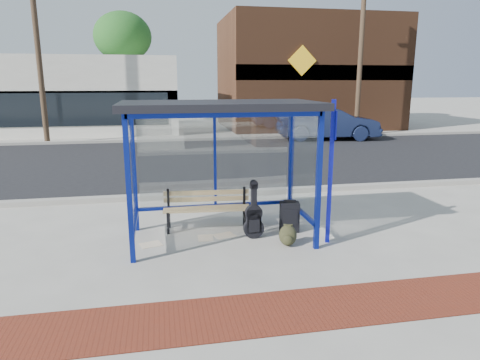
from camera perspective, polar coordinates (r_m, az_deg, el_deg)
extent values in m
plane|color=#B2ADA0|center=(7.74, -2.49, -7.81)|extent=(120.00, 120.00, 0.00)
cube|color=maroon|center=(5.42, 1.71, -17.43)|extent=(60.00, 1.00, 0.01)
cube|color=gray|center=(10.46, -4.81, -1.92)|extent=(60.00, 0.25, 0.12)
cube|color=black|center=(15.44, -6.83, 2.69)|extent=(60.00, 10.00, 0.00)
cube|color=gray|center=(20.46, -7.87, 5.36)|extent=(60.00, 0.25, 0.12)
cube|color=#B2ADA0|center=(22.35, -8.14, 5.85)|extent=(60.00, 4.00, 0.01)
cube|color=navy|center=(6.62, -14.58, -1.39)|extent=(0.08, 0.08, 2.30)
cube|color=navy|center=(7.07, 10.43, -0.28)|extent=(0.08, 0.08, 2.30)
cube|color=navy|center=(8.08, -13.95, 1.22)|extent=(0.08, 0.08, 2.30)
cube|color=navy|center=(8.45, 6.79, 2.02)|extent=(0.08, 0.08, 2.30)
cube|color=navy|center=(7.99, -3.45, 9.49)|extent=(3.00, 0.08, 0.08)
cube|color=navy|center=(6.51, -1.72, 8.70)|extent=(3.00, 0.08, 0.08)
cube|color=navy|center=(7.19, -14.73, 8.69)|extent=(0.08, 1.50, 0.08)
cube|color=navy|center=(7.60, 8.73, 9.18)|extent=(0.08, 1.50, 0.08)
cube|color=navy|center=(8.31, -3.28, -3.42)|extent=(3.00, 0.08, 0.06)
cube|color=navy|center=(7.55, -13.92, -5.52)|extent=(0.08, 1.50, 0.06)
cube|color=navy|center=(7.95, 8.27, -4.32)|extent=(0.08, 1.50, 0.06)
cube|color=navy|center=(8.09, -3.36, 3.04)|extent=(0.05, 0.05, 1.90)
cube|color=silver|center=(8.10, -3.36, 2.76)|extent=(2.84, 0.01, 1.82)
cube|color=silver|center=(7.32, -14.30, 1.26)|extent=(0.02, 1.34, 1.82)
cube|color=silver|center=(7.72, 8.49, 2.14)|extent=(0.02, 1.34, 1.82)
cube|color=black|center=(7.24, -2.68, 9.92)|extent=(3.30, 1.80, 0.12)
cube|color=silver|center=(26.40, -28.85, 9.83)|extent=(18.00, 6.00, 4.00)
cube|color=#59331E|center=(27.20, 8.83, 13.84)|extent=(10.00, 7.00, 6.40)
cube|color=black|center=(23.97, 11.65, 13.85)|extent=(10.00, 0.10, 0.80)
cube|color=yellow|center=(23.38, 8.29, 15.48)|extent=(1.56, 0.06, 1.56)
cylinder|color=#4C3826|center=(29.22, -15.02, 12.11)|extent=(0.36, 0.36, 5.00)
ellipsoid|color=#164D1B|center=(29.35, -15.38, 17.97)|extent=(3.60, 3.60, 3.06)
cylinder|color=#4C3826|center=(32.14, 14.41, 12.19)|extent=(0.36, 0.36, 5.00)
ellipsoid|color=#164D1B|center=(32.26, 14.72, 17.52)|extent=(3.60, 3.60, 3.06)
cylinder|color=#4C3826|center=(21.19, -25.31, 15.22)|extent=(0.24, 0.24, 8.00)
cylinder|color=#4C3826|center=(22.90, 15.77, 15.70)|extent=(0.24, 0.24, 8.00)
cube|color=black|center=(8.00, -9.57, -5.71)|extent=(0.05, 0.05, 0.41)
cube|color=black|center=(8.28, -9.49, -3.74)|extent=(0.05, 0.05, 0.77)
cube|color=black|center=(8.17, -9.51, -5.32)|extent=(0.07, 0.37, 0.05)
cube|color=black|center=(8.05, 0.86, -5.42)|extent=(0.05, 0.05, 0.41)
cube|color=black|center=(8.33, 0.55, -3.47)|extent=(0.05, 0.05, 0.77)
cube|color=black|center=(8.21, 0.70, -5.03)|extent=(0.07, 0.37, 0.05)
cube|color=tan|center=(7.95, -4.37, -4.13)|extent=(1.64, 0.21, 0.03)
cube|color=tan|center=(8.05, -4.40, -3.92)|extent=(1.64, 0.21, 0.03)
cube|color=tan|center=(8.15, -4.43, -3.72)|extent=(1.64, 0.21, 0.03)
cube|color=tan|center=(8.24, -4.45, -3.52)|extent=(1.64, 0.21, 0.03)
cube|color=tan|center=(8.24, -4.48, -2.54)|extent=(1.63, 0.15, 0.09)
cube|color=tan|center=(8.21, -4.49, -1.69)|extent=(1.63, 0.15, 0.09)
cylinder|color=black|center=(7.70, 1.83, -6.44)|extent=(0.37, 0.11, 0.37)
cylinder|color=black|center=(7.61, 1.84, -4.40)|extent=(0.31, 0.11, 0.31)
cube|color=black|center=(7.66, 1.83, -5.46)|extent=(0.26, 0.11, 0.44)
cube|color=black|center=(7.53, 1.86, -2.24)|extent=(0.10, 0.09, 0.44)
cube|color=black|center=(7.48, 1.87, -0.82)|extent=(0.13, 0.09, 0.09)
cube|color=black|center=(8.05, 6.61, -4.88)|extent=(0.38, 0.27, 0.55)
cylinder|color=black|center=(8.12, 5.64, -6.66)|extent=(0.08, 0.21, 0.05)
cylinder|color=black|center=(8.15, 7.47, -6.61)|extent=(0.08, 0.21, 0.05)
cube|color=black|center=(7.96, 6.66, -2.78)|extent=(0.23, 0.07, 0.04)
cube|color=black|center=(7.94, 6.73, -5.03)|extent=(0.28, 0.06, 0.30)
ellipsoid|color=#282916|center=(7.42, 6.40, -7.33)|extent=(0.36, 0.30, 0.36)
ellipsoid|color=#282916|center=(7.33, 6.39, -7.99)|extent=(0.20, 0.17, 0.19)
cube|color=#282916|center=(7.38, 6.43, -6.03)|extent=(0.11, 0.07, 0.03)
cube|color=#0E129B|center=(7.38, 11.96, 0.88)|extent=(0.09, 0.09, 2.46)
cube|color=#0E129B|center=(7.26, 12.63, 7.21)|extent=(0.12, 0.30, 0.46)
cube|color=white|center=(7.78, -4.62, -7.71)|extent=(0.29, 0.36, 0.01)
cube|color=white|center=(7.61, -11.80, -8.42)|extent=(0.42, 0.37, 0.01)
cube|color=white|center=(7.88, -2.10, -7.40)|extent=(0.44, 0.40, 0.01)
imported|color=#182345|center=(21.07, 11.60, 7.44)|extent=(4.98, 2.24, 1.58)
cylinder|color=#A1170B|center=(24.11, 17.24, 6.61)|extent=(0.20, 0.20, 0.59)
sphere|color=#A1170B|center=(24.08, 17.30, 7.37)|extent=(0.22, 0.22, 0.22)
cylinder|color=#A1170B|center=(24.10, 17.26, 6.84)|extent=(0.32, 0.13, 0.10)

